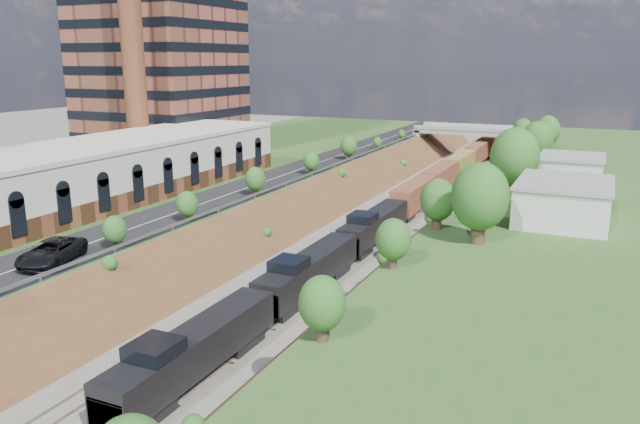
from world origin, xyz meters
TOP-DOWN VIEW (x-y plane):
  - platform_left at (-33.00, 60.00)m, footprint 44.00×180.00m
  - embankment_left at (-11.00, 60.00)m, footprint 10.00×180.00m
  - embankment_right at (11.00, 60.00)m, footprint 10.00×180.00m
  - rail_left_track at (-2.60, 60.00)m, footprint 1.58×180.00m
  - rail_right_track at (2.60, 60.00)m, footprint 1.58×180.00m
  - road at (-15.50, 60.00)m, footprint 8.00×180.00m
  - guardrail at (-11.40, 59.80)m, footprint 0.10×171.00m
  - commercial_building at (-28.00, 38.00)m, footprint 14.30×62.30m
  - smokestack at (-36.00, 56.00)m, footprint 3.20×3.20m
  - overpass at (0.00, 122.00)m, footprint 24.50×8.30m
  - white_building_near at (23.50, 52.00)m, footprint 9.00×12.00m
  - white_building_far at (23.00, 74.00)m, footprint 8.00×10.00m
  - tree_right_large at (17.00, 40.00)m, footprint 5.25×5.25m
  - tree_left_crest at (-11.80, 20.00)m, footprint 2.45×2.45m
  - freight_train at (2.60, 75.28)m, footprint 2.87×131.34m
  - suv at (-14.03, 19.06)m, footprint 5.14×7.65m

SIDE VIEW (x-z plane):
  - embankment_left at x=-11.00m, z-range -5.00..5.00m
  - embankment_right at x=11.00m, z-range -5.00..5.00m
  - rail_left_track at x=-2.60m, z-range 0.00..0.18m
  - rail_right_track at x=2.60m, z-range 0.00..0.18m
  - freight_train at x=2.60m, z-range 0.21..4.76m
  - platform_left at x=-33.00m, z-range 0.00..5.00m
  - overpass at x=0.00m, z-range 1.22..8.62m
  - road at x=-15.50m, z-range 5.00..5.10m
  - guardrail at x=-11.40m, z-range 5.20..5.90m
  - suv at x=-14.03m, z-range 5.10..7.05m
  - white_building_far at x=23.00m, z-range 5.00..8.60m
  - white_building_near at x=23.50m, z-range 5.00..9.00m
  - tree_left_crest at x=-11.80m, z-range 5.26..8.82m
  - commercial_building at x=-28.00m, z-range 5.01..12.01m
  - tree_right_large at x=17.00m, z-range 5.58..13.19m
  - smokestack at x=-36.00m, z-range 5.00..45.00m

